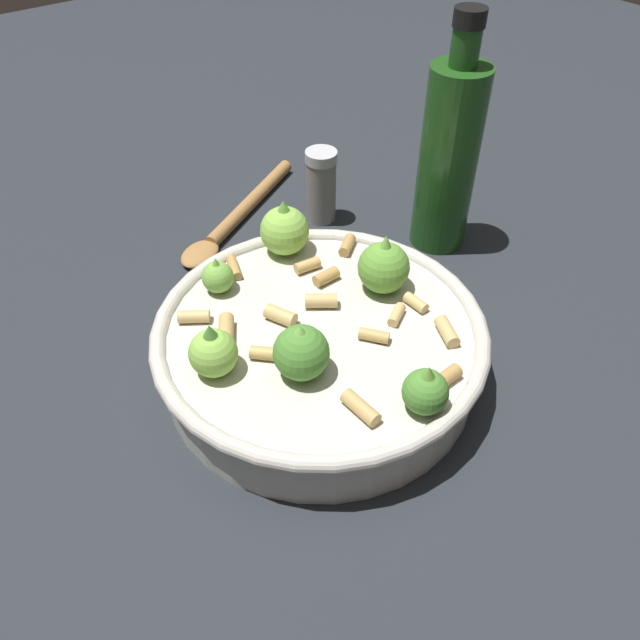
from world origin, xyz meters
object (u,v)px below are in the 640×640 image
object	(u,v)px
pepper_shaker	(321,186)
olive_oil_bottle	(449,156)
cooking_pan	(319,341)
wooden_spoon	(237,216)

from	to	relation	value
pepper_shaker	olive_oil_bottle	bearing A→B (deg)	-56.46
cooking_pan	olive_oil_bottle	size ratio (longest dim) A/B	1.16
cooking_pan	wooden_spoon	size ratio (longest dim) A/B	1.32
wooden_spoon	pepper_shaker	bearing A→B (deg)	-33.87
cooking_pan	wooden_spoon	world-z (taller)	cooking_pan
pepper_shaker	wooden_spoon	distance (m)	0.10
cooking_pan	olive_oil_bottle	world-z (taller)	olive_oil_bottle
cooking_pan	pepper_shaker	bearing A→B (deg)	51.40
olive_oil_bottle	pepper_shaker	bearing A→B (deg)	123.54
cooking_pan	olive_oil_bottle	bearing A→B (deg)	18.34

